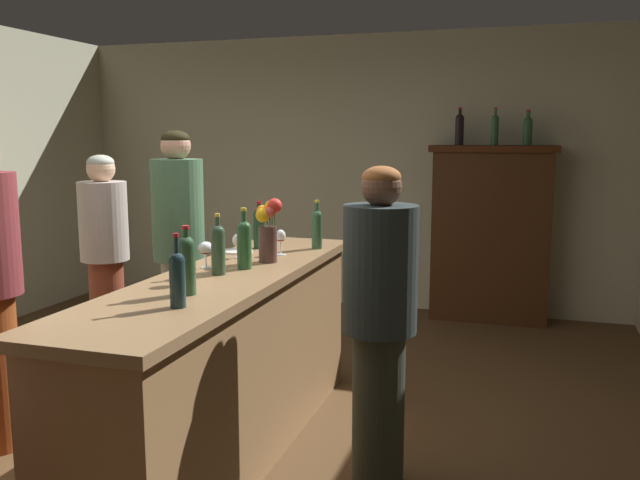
% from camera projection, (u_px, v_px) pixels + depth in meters
% --- Properties ---
extents(floor, '(8.42, 8.42, 0.00)m').
position_uv_depth(floor, '(189.00, 436.00, 3.81)').
color(floor, '#51371F').
rests_on(floor, ground).
extents(wall_back, '(5.66, 0.12, 2.68)m').
position_uv_depth(wall_back, '(343.00, 172.00, 6.71)').
color(wall_back, '#B9B294').
rests_on(wall_back, ground).
extents(bar_counter, '(0.63, 2.57, 0.99)m').
position_uv_depth(bar_counter, '(228.00, 365.00, 3.51)').
color(bar_counter, olive).
rests_on(bar_counter, ground).
extents(display_cabinet, '(1.13, 0.37, 1.62)m').
position_uv_depth(display_cabinet, '(491.00, 230.00, 6.09)').
color(display_cabinet, '#3D210F').
rests_on(display_cabinet, ground).
extents(wine_bottle_malbec, '(0.07, 0.07, 0.30)m').
position_uv_depth(wine_bottle_malbec, '(259.00, 227.00, 4.21)').
color(wine_bottle_malbec, '#15321F').
rests_on(wine_bottle_malbec, bar_counter).
extents(wine_bottle_merlot, '(0.07, 0.07, 0.31)m').
position_uv_depth(wine_bottle_merlot, '(317.00, 227.00, 4.19)').
color(wine_bottle_merlot, '#2D5435').
rests_on(wine_bottle_merlot, bar_counter).
extents(wine_bottle_pinot, '(0.08, 0.08, 0.31)m').
position_uv_depth(wine_bottle_pinot, '(187.00, 262.00, 2.96)').
color(wine_bottle_pinot, '#2A4B2D').
rests_on(wine_bottle_pinot, bar_counter).
extents(wine_bottle_riesling, '(0.08, 0.08, 0.33)m').
position_uv_depth(wine_bottle_riesling, '(244.00, 242.00, 3.55)').
color(wine_bottle_riesling, '#26512B').
rests_on(wine_bottle_riesling, bar_counter).
extents(wine_bottle_rose, '(0.07, 0.07, 0.32)m').
position_uv_depth(wine_bottle_rose, '(218.00, 247.00, 3.40)').
color(wine_bottle_rose, '#2C452E').
rests_on(wine_bottle_rose, bar_counter).
extents(wine_bottle_chardonnay, '(0.07, 0.07, 0.31)m').
position_uv_depth(wine_bottle_chardonnay, '(177.00, 277.00, 2.74)').
color(wine_bottle_chardonnay, '#193033').
rests_on(wine_bottle_chardonnay, bar_counter).
extents(wine_glass_front, '(0.08, 0.08, 0.14)m').
position_uv_depth(wine_glass_front, '(239.00, 241.00, 3.87)').
color(wine_glass_front, white).
rests_on(wine_glass_front, bar_counter).
extents(wine_glass_mid, '(0.07, 0.07, 0.15)m').
position_uv_depth(wine_glass_mid, '(281.00, 238.00, 3.97)').
color(wine_glass_mid, white).
rests_on(wine_glass_mid, bar_counter).
extents(wine_glass_rear, '(0.08, 0.08, 0.14)m').
position_uv_depth(wine_glass_rear, '(184.00, 264.00, 3.17)').
color(wine_glass_rear, white).
rests_on(wine_glass_rear, bar_counter).
extents(wine_glass_spare, '(0.08, 0.08, 0.14)m').
position_uv_depth(wine_glass_spare, '(206.00, 249.00, 3.58)').
color(wine_glass_spare, white).
rests_on(wine_glass_spare, bar_counter).
extents(flower_arrangement, '(0.15, 0.16, 0.36)m').
position_uv_depth(flower_arrangement, '(268.00, 226.00, 3.72)').
color(flower_arrangement, '#492E2A').
rests_on(flower_arrangement, bar_counter).
extents(cheese_plate, '(0.19, 0.19, 0.01)m').
position_uv_depth(cheese_plate, '(237.00, 251.00, 4.08)').
color(cheese_plate, white).
rests_on(cheese_plate, bar_counter).
extents(display_bottle_left, '(0.08, 0.08, 0.34)m').
position_uv_depth(display_bottle_left, '(460.00, 128.00, 6.04)').
color(display_bottle_left, black).
rests_on(display_bottle_left, display_cabinet).
extents(display_bottle_midleft, '(0.06, 0.06, 0.33)m').
position_uv_depth(display_bottle_midleft, '(495.00, 128.00, 5.95)').
color(display_bottle_midleft, '#28532F').
rests_on(display_bottle_midleft, display_cabinet).
extents(display_bottle_center, '(0.08, 0.08, 0.31)m').
position_uv_depth(display_bottle_center, '(528.00, 129.00, 5.87)').
color(display_bottle_center, '#28512C').
rests_on(display_bottle_center, display_cabinet).
extents(patron_near_entrance, '(0.34, 0.34, 1.73)m').
position_uv_depth(patron_near_entrance, '(179.00, 248.00, 4.44)').
color(patron_near_entrance, '#9D9D93').
rests_on(patron_near_entrance, ground).
extents(patron_by_cabinet, '(0.35, 0.35, 1.57)m').
position_uv_depth(patron_by_cabinet, '(105.00, 252.00, 4.84)').
color(patron_by_cabinet, brown).
rests_on(patron_by_cabinet, ground).
extents(bartender, '(0.35, 0.35, 1.56)m').
position_uv_depth(bartender, '(380.00, 315.00, 3.15)').
color(bartender, '#2E3228').
rests_on(bartender, ground).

